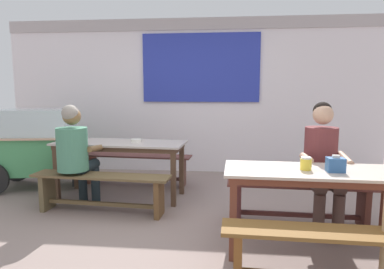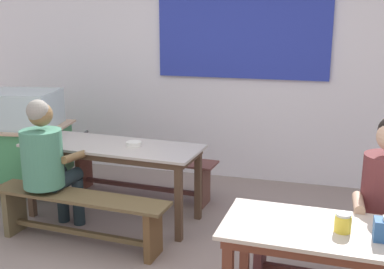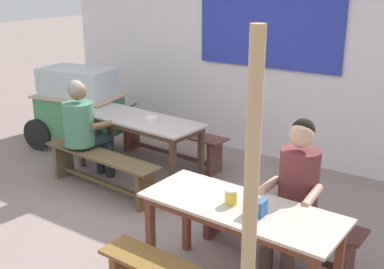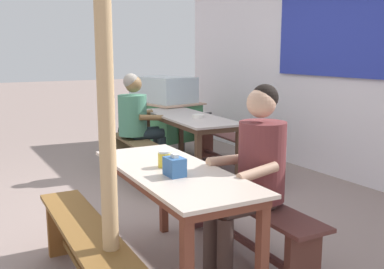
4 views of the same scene
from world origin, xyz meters
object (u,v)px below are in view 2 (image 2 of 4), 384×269
object	(u,v)px
dining_table_near	(356,246)
food_cart	(12,136)
bench_near_back	(351,253)
bench_far_back	(141,170)
bench_far_front	(79,211)
person_left_back_turned	(47,159)
dining_table_far	(112,153)
soup_bowl	(134,144)
condiment_jar	(343,223)

from	to	relation	value
dining_table_near	food_cart	distance (m)	3.91
bench_near_back	food_cart	xyz separation A→B (m)	(-3.57, 1.05, 0.35)
bench_far_back	bench_far_front	bearing A→B (deg)	-93.97
person_left_back_turned	bench_far_back	bearing A→B (deg)	69.51
dining_table_near	bench_near_back	xyz separation A→B (m)	(0.02, 0.61, -0.36)
dining_table_far	bench_near_back	bearing A→B (deg)	-18.54
person_left_back_turned	soup_bowl	distance (m)	0.81
condiment_jar	bench_far_back	bearing A→B (deg)	136.28
dining_table_far	person_left_back_turned	xyz separation A→B (m)	(-0.38, -0.52, 0.06)
dining_table_near	bench_near_back	world-z (taller)	dining_table_near
bench_far_front	bench_near_back	xyz separation A→B (m)	(2.25, -0.13, -0.00)
food_cart	bench_far_front	bearing A→B (deg)	-34.84
food_cart	soup_bowl	bearing A→B (deg)	-10.50
dining_table_far	dining_table_near	bearing A→B (deg)	-31.69
dining_table_near	bench_far_back	size ratio (longest dim) A/B	0.92
bench_far_back	dining_table_far	bearing A→B (deg)	-93.97
bench_far_front	food_cart	size ratio (longest dim) A/B	1.05
bench_far_front	soup_bowl	xyz separation A→B (m)	(0.26, 0.63, 0.46)
bench_far_front	condiment_jar	xyz separation A→B (m)	(2.14, -0.75, 0.50)
dining_table_far	bench_far_back	xyz separation A→B (m)	(0.04, 0.61, -0.37)
condiment_jar	food_cart	bearing A→B (deg)	154.23
dining_table_near	person_left_back_turned	size ratio (longest dim) A/B	1.24
dining_table_far	bench_far_back	distance (m)	0.71
dining_table_near	person_left_back_turned	distance (m)	2.70
bench_far_front	soup_bowl	bearing A→B (deg)	67.25
bench_near_back	soup_bowl	xyz separation A→B (m)	(-1.98, 0.76, 0.46)
dining_table_near	food_cart	world-z (taller)	food_cart
condiment_jar	bench_near_back	bearing A→B (deg)	80.64
dining_table_far	dining_table_near	distance (m)	2.57
dining_table_far	soup_bowl	bearing A→B (deg)	4.47
bench_far_front	condiment_jar	world-z (taller)	condiment_jar
dining_table_far	soup_bowl	distance (m)	0.24
food_cart	person_left_back_turned	xyz separation A→B (m)	(0.98, -0.83, 0.07)
bench_far_front	bench_near_back	size ratio (longest dim) A/B	1.07
bench_far_back	condiment_jar	bearing A→B (deg)	-43.72
condiment_jar	soup_bowl	xyz separation A→B (m)	(-1.88, 1.38, -0.04)
food_cart	soup_bowl	size ratio (longest dim) A/B	10.79
food_cart	dining_table_near	bearing A→B (deg)	-25.07
bench_far_back	bench_near_back	bearing A→B (deg)	-31.93
bench_far_back	person_left_back_turned	distance (m)	1.28
food_cart	condiment_jar	xyz separation A→B (m)	(3.46, -1.67, 0.15)
bench_near_back	soup_bowl	bearing A→B (deg)	159.14
bench_far_front	condiment_jar	distance (m)	2.33
bench_near_back	soup_bowl	distance (m)	2.17
bench_near_back	person_left_back_turned	bearing A→B (deg)	175.17
dining_table_near	soup_bowl	xyz separation A→B (m)	(-1.96, 1.37, 0.11)
dining_table_near	food_cart	size ratio (longest dim) A/B	1.00
dining_table_near	bench_near_back	size ratio (longest dim) A/B	1.02
bench_far_front	person_left_back_turned	distance (m)	0.54
condiment_jar	soup_bowl	world-z (taller)	condiment_jar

